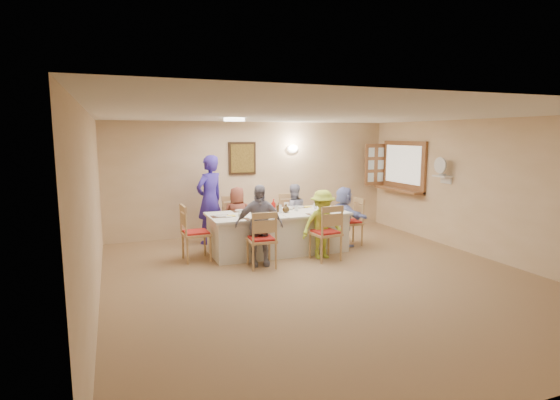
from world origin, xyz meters
name	(u,v)px	position (x,y,z in m)	size (l,w,h in m)	color
ground	(324,278)	(0.00, 0.00, 0.00)	(7.00, 7.00, 0.00)	#9D7B50
room_walls	(326,182)	(0.00, 0.00, 1.51)	(7.00, 7.00, 7.00)	#D2B080
wall_picture	(242,158)	(-0.30, 3.46, 1.70)	(0.62, 0.05, 0.72)	black
wall_sconce	(293,149)	(0.90, 3.44, 1.90)	(0.26, 0.09, 0.18)	white
ceiling_light	(234,120)	(-1.00, 1.50, 2.47)	(0.36, 0.36, 0.05)	white
serving_hatch	(404,167)	(3.21, 2.40, 1.50)	(0.06, 1.50, 1.15)	brown
hatch_sill	(398,190)	(3.09, 2.40, 0.97)	(0.30, 1.50, 0.05)	brown
shutter_door	(375,165)	(2.95, 3.16, 1.50)	(0.55, 0.04, 1.00)	brown
fan_shelf	(442,176)	(3.13, 1.05, 1.40)	(0.22, 0.36, 0.03)	white
desk_fan	(442,169)	(3.10, 1.05, 1.55)	(0.30, 0.30, 0.28)	#A5A5A8
dining_table	(278,232)	(-0.12, 1.72, 0.38)	(2.62, 1.11, 0.76)	silver
chair_back_left	(236,221)	(-0.72, 2.52, 0.50)	(0.47, 0.47, 0.99)	tan
chair_back_right	(291,217)	(0.48, 2.52, 0.49)	(0.47, 0.47, 0.98)	tan
chair_front_left	(261,239)	(-0.72, 0.92, 0.49)	(0.47, 0.47, 0.98)	tan
chair_front_right	(325,232)	(0.48, 0.92, 0.51)	(0.48, 0.48, 1.01)	tan
chair_left_end	(196,232)	(-1.67, 1.72, 0.51)	(0.48, 0.48, 1.01)	tan
chair_right_end	(349,221)	(1.43, 1.72, 0.48)	(0.46, 0.46, 0.96)	tan
diner_back_left	(238,217)	(-0.72, 2.40, 0.60)	(0.65, 0.49, 1.20)	brown
diner_back_right	(293,213)	(0.48, 2.40, 0.60)	(0.64, 0.52, 1.21)	#9C99B5
diner_front_left	(259,225)	(-0.72, 1.04, 0.70)	(0.87, 0.50, 1.39)	#938FA0
diner_front_right	(322,224)	(0.48, 1.04, 0.62)	(0.81, 0.47, 1.24)	#B7D038
diner_right_end	(344,216)	(1.30, 1.72, 0.60)	(0.50, 1.14, 1.19)	#8C97DC
caregiver	(210,200)	(-1.17, 2.87, 0.91)	(0.79, 0.71, 1.81)	#3B2AA9
placemat_fl	(254,219)	(-0.72, 1.30, 0.76)	(0.34, 0.25, 0.01)	#472B19
plate_fl	(254,218)	(-0.72, 1.30, 0.77)	(0.24, 0.24, 0.01)	white
napkin_fl	(265,218)	(-0.54, 1.25, 0.77)	(0.13, 0.13, 0.01)	yellow
placemat_fr	(316,214)	(0.48, 1.30, 0.76)	(0.33, 0.25, 0.01)	#472B19
plate_fr	(316,214)	(0.48, 1.30, 0.77)	(0.25, 0.25, 0.02)	white
napkin_fr	(326,214)	(0.66, 1.25, 0.77)	(0.13, 0.13, 0.01)	yellow
placemat_bl	(241,211)	(-0.72, 2.14, 0.76)	(0.34, 0.25, 0.01)	#472B19
plate_bl	(241,210)	(-0.72, 2.14, 0.77)	(0.24, 0.24, 0.02)	white
napkin_bl	(251,210)	(-0.54, 2.09, 0.77)	(0.14, 0.14, 0.01)	yellow
placemat_br	(298,207)	(0.48, 2.14, 0.76)	(0.34, 0.25, 0.01)	#472B19
plate_br	(298,207)	(0.48, 2.14, 0.77)	(0.25, 0.25, 0.02)	white
napkin_br	(307,207)	(0.66, 2.09, 0.77)	(0.15, 0.15, 0.01)	yellow
placemat_le	(221,216)	(-1.22, 1.72, 0.76)	(0.34, 0.25, 0.01)	#472B19
plate_le	(221,216)	(-1.22, 1.72, 0.77)	(0.23, 0.23, 0.01)	white
napkin_le	(231,216)	(-1.04, 1.67, 0.77)	(0.15, 0.15, 0.01)	yellow
placemat_re	(331,209)	(1.00, 1.72, 0.76)	(0.37, 0.27, 0.01)	#472B19
plate_re	(331,208)	(1.00, 1.72, 0.77)	(0.24, 0.24, 0.02)	white
napkin_re	(340,208)	(1.18, 1.67, 0.77)	(0.14, 0.14, 0.01)	yellow
teacup_a	(242,216)	(-0.92, 1.39, 0.81)	(0.12, 0.12, 0.09)	white
teacup_b	(286,205)	(0.27, 2.25, 0.81)	(0.12, 0.12, 0.09)	white
bowl_a	(269,215)	(-0.39, 1.43, 0.78)	(0.25, 0.25, 0.05)	white
bowl_b	(289,208)	(0.21, 1.97, 0.79)	(0.24, 0.24, 0.06)	white
condiment_ketchup	(273,206)	(-0.19, 1.78, 0.89)	(0.12, 0.12, 0.26)	red
condiment_brown	(278,207)	(-0.09, 1.78, 0.85)	(0.11, 0.11, 0.18)	#3B280F
condiment_malt	(286,208)	(0.03, 1.68, 0.84)	(0.16, 0.16, 0.17)	#3B280F
drinking_glass	(269,210)	(-0.27, 1.77, 0.82)	(0.06, 0.06, 0.09)	silver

